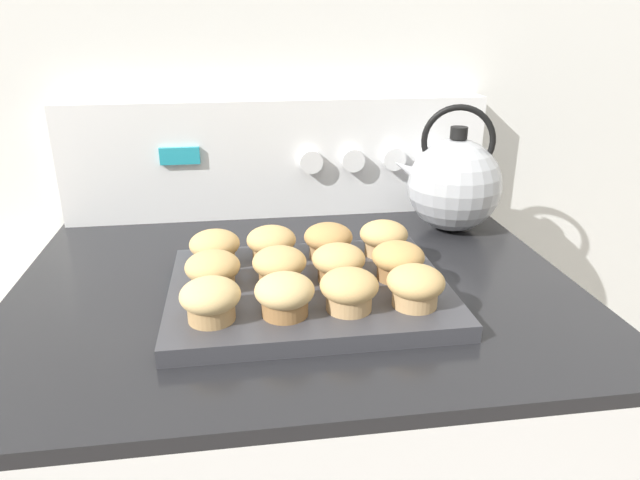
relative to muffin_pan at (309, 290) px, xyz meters
The scene contains 16 objects.
wall_back 0.50m from the muffin_pan, 91.68° to the left, with size 8.00×0.05×2.40m.
control_panel 0.37m from the muffin_pan, 91.60° to the left, with size 0.77×0.07×0.21m.
muffin_pan is the anchor object (origin of this frame).
muffin_r0_c0 0.15m from the muffin_pan, 146.96° to the right, with size 0.07×0.07×0.05m.
muffin_r0_c1 0.10m from the muffin_pan, 115.52° to the right, with size 0.07×0.07×0.05m.
muffin_r0_c2 0.09m from the muffin_pan, 63.67° to the right, with size 0.07×0.07×0.05m.
muffin_r0_c3 0.15m from the muffin_pan, 33.71° to the right, with size 0.07×0.07×0.05m.
muffin_r1_c0 0.13m from the muffin_pan, behind, with size 0.07×0.07×0.05m.
muffin_r1_c1 0.05m from the muffin_pan, behind, with size 0.07×0.07×0.05m.
muffin_r1_c2 0.05m from the muffin_pan, ahead, with size 0.07×0.07×0.05m.
muffin_r1_c3 0.13m from the muffin_pan, ahead, with size 0.07×0.07×0.05m.
muffin_r2_c0 0.15m from the muffin_pan, 147.41° to the left, with size 0.07×0.07×0.05m.
muffin_r2_c1 0.10m from the muffin_pan, 117.40° to the left, with size 0.07×0.07×0.05m.
muffin_r2_c2 0.10m from the muffin_pan, 64.74° to the left, with size 0.07×0.07×0.05m.
muffin_r2_c3 0.15m from the muffin_pan, 34.20° to the left, with size 0.07×0.07×0.05m.
tea_kettle 0.37m from the muffin_pan, 39.19° to the left, with size 0.19×0.16×0.22m.
Camera 1 is at (-0.07, -0.40, 1.25)m, focal length 32.00 mm.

